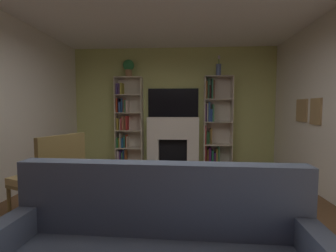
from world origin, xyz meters
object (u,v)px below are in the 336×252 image
bookshelf_right (214,124)px  armchair (52,173)px  vase_with_flowers (219,68)px  potted_plant (129,67)px  tv (173,103)px  fireplace (173,140)px  bookshelf_left (126,123)px

bookshelf_right → armchair: size_ratio=2.00×
vase_with_flowers → potted_plant: bearing=179.9°
tv → potted_plant: (-1.03, -0.12, 0.83)m
potted_plant → vase_with_flowers: size_ratio=0.85×
fireplace → tv: (0.00, 0.09, 0.87)m
potted_plant → vase_with_flowers: bearing=-0.1°
tv → armchair: (-1.36, -2.95, -0.93)m
bookshelf_right → potted_plant: size_ratio=5.18×
bookshelf_left → armchair: bookshelf_left is taller
tv → vase_with_flowers: size_ratio=2.51×
bookshelf_right → vase_with_flowers: bearing=-18.6°
fireplace → armchair: 3.16m
vase_with_flowers → bookshelf_right: bearing=161.4°
fireplace → potted_plant: size_ratio=3.26×
tv → bookshelf_left: size_ratio=0.57×
tv → vase_with_flowers: bearing=-6.7°
fireplace → potted_plant: potted_plant is taller
fireplace → bookshelf_right: 1.03m
bookshelf_left → potted_plant: bearing=-24.2°
tv → bookshelf_right: size_ratio=0.57×
vase_with_flowers → bookshelf_left: bearing=179.0°
armchair → bookshelf_left: bearing=85.0°
vase_with_flowers → armchair: 4.08m
fireplace → bookshelf_right: size_ratio=0.63×
bookshelf_left → armchair: (-0.25, -2.86, -0.45)m
tv → potted_plant: 1.33m
fireplace → bookshelf_right: (0.95, 0.00, 0.38)m
bookshelf_left → bookshelf_right: size_ratio=1.00×
fireplace → tv: size_ratio=1.10×
bookshelf_left → vase_with_flowers: bearing=-1.0°
fireplace → armchair: (-1.36, -2.85, -0.06)m
tv → armchair: tv is taller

